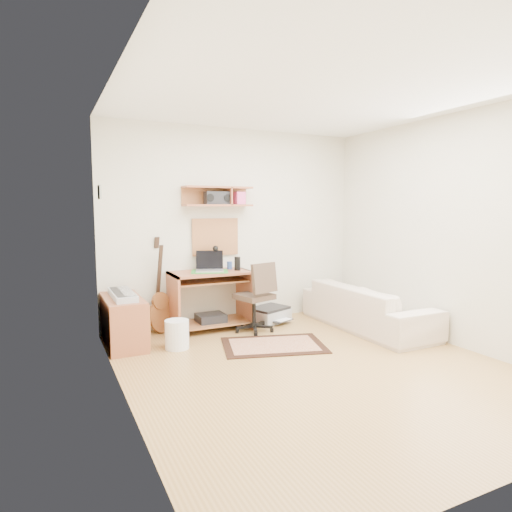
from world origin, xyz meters
name	(u,v)px	position (x,y,z in m)	size (l,w,h in m)	color
floor	(316,368)	(0.00, 0.00, -0.01)	(3.60, 4.00, 0.01)	#AD8248
ceiling	(321,92)	(0.00, 0.00, 2.60)	(3.60, 4.00, 0.01)	white
back_wall	(235,227)	(0.00, 2.00, 1.30)	(3.60, 0.01, 2.60)	beige
left_wall	(122,241)	(-1.80, 0.00, 1.30)	(0.01, 4.00, 2.60)	beige
right_wall	(453,230)	(1.80, 0.00, 1.30)	(0.01, 4.00, 2.60)	beige
wall_shelf	(218,196)	(-0.30, 1.88, 1.70)	(0.90, 0.25, 0.26)	#A25939
cork_board	(215,237)	(-0.30, 1.98, 1.17)	(0.64, 0.03, 0.49)	tan
wall_photo	(99,192)	(-1.79, 1.50, 1.72)	(0.02, 0.20, 0.15)	#4C8CBF
desk	(211,301)	(-0.47, 1.73, 0.38)	(1.00, 0.55, 0.75)	#A25939
laptop	(210,261)	(-0.48, 1.71, 0.88)	(0.34, 0.34, 0.26)	silver
speaker	(237,264)	(-0.11, 1.68, 0.84)	(0.08, 0.08, 0.18)	black
desk_lamp	(218,257)	(-0.31, 1.87, 0.91)	(0.10, 0.10, 0.31)	black
pencil_cup	(230,265)	(-0.16, 1.83, 0.80)	(0.07, 0.07, 0.10)	#34519E
boombox	(217,198)	(-0.31, 1.87, 1.68)	(0.32, 0.15, 0.16)	black
rug	(274,345)	(-0.06, 0.78, 0.01)	(1.13, 0.75, 0.02)	tan
task_chair	(254,296)	(-0.01, 1.40, 0.45)	(0.46, 0.46, 0.90)	#3B2E23
cabinet	(123,321)	(-1.58, 1.55, 0.28)	(0.40, 0.90, 0.55)	#A25939
music_keyboard	(122,295)	(-1.58, 1.55, 0.58)	(0.23, 0.73, 0.06)	#B2B5BA
guitar	(160,285)	(-1.08, 1.86, 0.60)	(0.32, 0.20, 1.20)	#9A5D2F
waste_basket	(177,334)	(-1.07, 1.16, 0.16)	(0.27, 0.27, 0.32)	white
printer	(269,315)	(0.39, 1.75, 0.09)	(0.50, 0.39, 0.19)	#A5A8AA
sofa	(367,299)	(1.38, 0.91, 0.38)	(1.93, 0.56, 0.75)	beige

